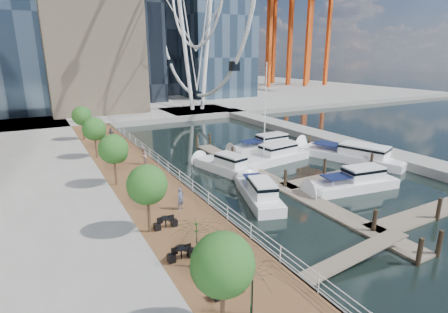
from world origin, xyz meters
name	(u,v)px	position (x,y,z in m)	size (l,w,h in m)	color
ground	(321,231)	(0.00, 0.00, 0.00)	(520.00, 520.00, 0.00)	black
boardwalk	(140,182)	(-9.00, 15.00, 0.50)	(6.00, 60.00, 1.00)	brown
seawall	(170,177)	(-6.00, 15.00, 0.50)	(0.25, 60.00, 1.00)	#595954
land_far	(92,94)	(0.00, 102.00, 0.50)	(200.00, 114.00, 1.00)	gray
breakwater	(326,138)	(20.00, 20.00, 0.50)	(4.00, 60.00, 1.00)	gray
pier	(197,112)	(14.00, 52.00, 0.50)	(14.00, 12.00, 1.00)	gray
railing	(168,167)	(-6.10, 15.00, 1.52)	(0.10, 60.00, 1.05)	white
floating_docks	(310,170)	(7.97, 9.98, 0.49)	(16.00, 34.00, 2.60)	#6D6051
port_cranes	(278,34)	(67.67, 95.67, 20.00)	(40.00, 52.00, 38.00)	#D84C14
street_trees	(113,149)	(-11.40, 14.00, 4.29)	(2.60, 42.60, 4.60)	#3F2B1C
cafe_tables	(203,269)	(-10.40, -2.00, 1.37)	(2.50, 13.70, 0.74)	black
yacht_foreground	(353,189)	(8.37, 4.61, 0.00)	(2.57, 9.60, 2.15)	white
pedestrian_near	(180,199)	(-8.28, 6.33, 1.85)	(0.62, 0.40, 1.69)	#4B4E64
pedestrian_mid	(143,156)	(-7.48, 18.78, 1.95)	(0.93, 0.72, 1.91)	gray
pedestrian_far	(111,134)	(-8.24, 31.41, 1.88)	(1.03, 0.43, 1.76)	#2F313B
moored_yachts	(289,167)	(7.68, 13.10, 0.00)	(23.03, 33.05, 11.50)	white
cafe_seating	(221,260)	(-9.82, -2.96, 2.29)	(4.66, 7.86, 2.75)	#0E361F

